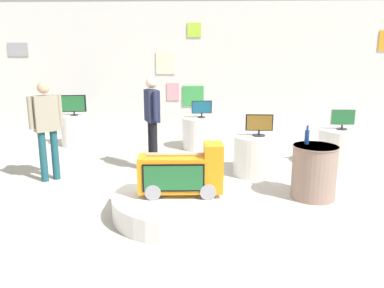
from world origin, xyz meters
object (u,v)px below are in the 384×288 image
shopper_browsing_near_truck (46,124)px  display_pedestal_far_right (258,155)px  tv_on_left_rear (343,118)px  display_pedestal_center_rear (202,133)px  display_pedestal_left_rear (340,147)px  display_pedestal_right_rear (75,130)px  side_table_round (314,171)px  tv_on_right_rear (73,104)px  bottle_on_side_table (307,137)px  tv_on_far_right (259,124)px  main_display_pedestal (181,205)px  novelty_firetruck_tv (182,174)px  tv_on_center_rear (202,108)px  shopper_browsing_rear (152,117)px

shopper_browsing_near_truck → display_pedestal_far_right: bearing=7.6°
tv_on_left_rear → display_pedestal_center_rear: 3.04m
display_pedestal_far_right → display_pedestal_left_rear: bearing=21.6°
display_pedestal_right_rear → side_table_round: bearing=-34.4°
display_pedestal_right_rear → display_pedestal_far_right: (4.01, -2.09, 0.00)m
side_table_round → tv_on_right_rear: bearing=145.6°
display_pedestal_right_rear → bottle_on_side_table: bearing=-34.2°
display_pedestal_center_rear → tv_on_far_right: 2.25m
main_display_pedestal → tv_on_left_rear: (2.92, 2.52, 0.78)m
side_table_round → novelty_firetruck_tv: bearing=-159.0°
tv_on_center_rear → shopper_browsing_rear: size_ratio=0.26×
side_table_round → shopper_browsing_near_truck: (-4.29, 0.66, 0.58)m
tv_on_left_rear → display_pedestal_right_rear: tv_on_left_rear is taller
display_pedestal_left_rear → tv_on_right_rear: tv_on_right_rear is taller
tv_on_center_rear → tv_on_right_rear: tv_on_right_rear is taller
shopper_browsing_near_truck → tv_on_center_rear: bearing=43.1°
main_display_pedestal → tv_on_center_rear: tv_on_center_rear is taller
display_pedestal_far_right → side_table_round: side_table_round is taller
tv_on_right_rear → shopper_browsing_rear: bearing=-43.0°
display_pedestal_right_rear → display_pedestal_far_right: 4.53m
main_display_pedestal → display_pedestal_far_right: display_pedestal_far_right is taller
side_table_round → main_display_pedestal: bearing=-159.4°
main_display_pedestal → bottle_on_side_table: (1.84, 0.84, 0.78)m
side_table_round → bottle_on_side_table: bottle_on_side_table is taller
display_pedestal_left_rear → display_pedestal_right_rear: bearing=165.8°
shopper_browsing_rear → side_table_round: bearing=-25.8°
tv_on_right_rear → shopper_browsing_near_truck: (0.42, -2.57, 0.02)m
main_display_pedestal → tv_on_center_rear: (0.21, 3.78, 0.78)m
novelty_firetruck_tv → display_pedestal_left_rear: bearing=41.1°
display_pedestal_center_rear → tv_on_far_right: size_ratio=1.82×
shopper_browsing_rear → tv_on_far_right: bearing=-3.8°
display_pedestal_right_rear → shopper_browsing_near_truck: bearing=-80.8°
side_table_round → shopper_browsing_rear: shopper_browsing_rear is taller
novelty_firetruck_tv → tv_on_right_rear: (-2.78, 3.96, 0.39)m
tv_on_center_rear → shopper_browsing_near_truck: bearing=-136.9°
main_display_pedestal → shopper_browsing_near_truck: (-2.34, 1.39, 0.84)m
tv_on_far_right → side_table_round: size_ratio=0.59×
bottle_on_side_table → shopper_browsing_rear: bearing=155.2°
bottle_on_side_table → shopper_browsing_near_truck: size_ratio=0.17×
display_pedestal_right_rear → shopper_browsing_rear: (2.11, -1.97, 0.66)m
bottle_on_side_table → display_pedestal_center_rear: bearing=118.9°
display_pedestal_left_rear → bottle_on_side_table: 2.08m
display_pedestal_far_right → side_table_round: bearing=-58.5°
tv_on_center_rear → bottle_on_side_table: bearing=-61.1°
tv_on_right_rear → shopper_browsing_near_truck: bearing=-80.8°
tv_on_far_right → shopper_browsing_rear: (-1.90, 0.13, 0.10)m
tv_on_left_rear → display_pedestal_far_right: size_ratio=0.53×
display_pedestal_far_right → shopper_browsing_near_truck: bearing=-172.4°
novelty_firetruck_tv → bottle_on_side_table: size_ratio=3.96×
tv_on_center_rear → bottle_on_side_table: size_ratio=1.59×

